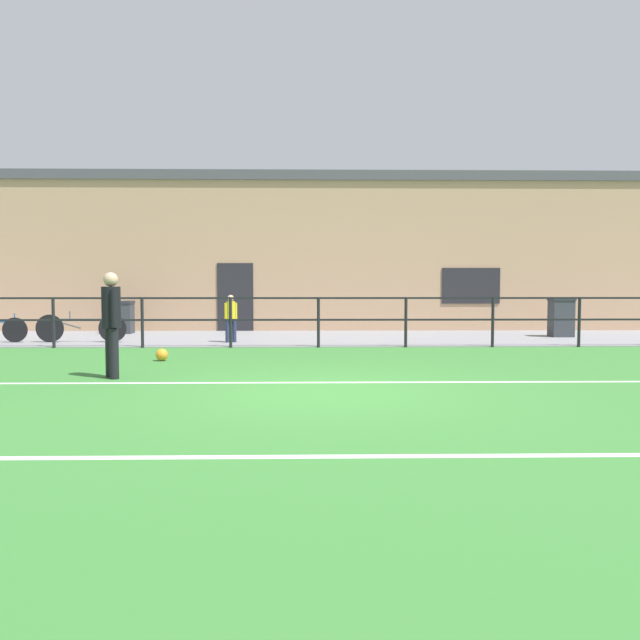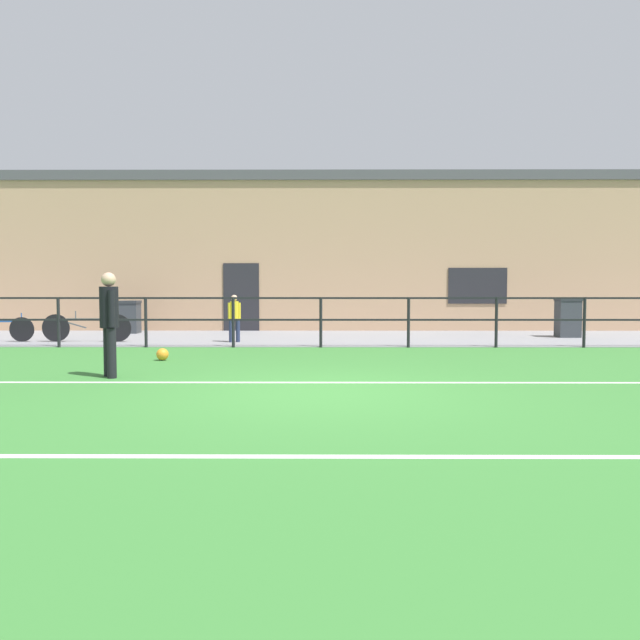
# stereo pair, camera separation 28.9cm
# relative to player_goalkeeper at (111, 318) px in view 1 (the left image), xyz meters

# --- Properties ---
(ground) EXTENTS (60.00, 44.00, 0.04)m
(ground) POSITION_rel_player_goalkeeper_xyz_m (3.23, -1.37, -0.94)
(ground) COLOR #387A33
(field_line_touchline) EXTENTS (36.00, 0.11, 0.00)m
(field_line_touchline) POSITION_rel_player_goalkeeper_xyz_m (3.23, -0.51, -0.91)
(field_line_touchline) COLOR white
(field_line_touchline) RESTS_ON ground
(field_line_hash) EXTENTS (36.00, 0.11, 0.00)m
(field_line_hash) POSITION_rel_player_goalkeeper_xyz_m (3.23, -4.42, -0.91)
(field_line_hash) COLOR white
(field_line_hash) RESTS_ON ground
(pavement_strip) EXTENTS (48.00, 5.00, 0.02)m
(pavement_strip) POSITION_rel_player_goalkeeper_xyz_m (3.23, 7.13, -0.91)
(pavement_strip) COLOR gray
(pavement_strip) RESTS_ON ground
(perimeter_fence) EXTENTS (36.07, 0.07, 1.15)m
(perimeter_fence) POSITION_rel_player_goalkeeper_xyz_m (3.23, 4.63, -0.17)
(perimeter_fence) COLOR black
(perimeter_fence) RESTS_ON ground
(clubhouse_facade) EXTENTS (28.00, 2.56, 4.93)m
(clubhouse_facade) POSITION_rel_player_goalkeeper_xyz_m (3.23, 10.83, 1.56)
(clubhouse_facade) COLOR tan
(clubhouse_facade) RESTS_ON ground
(player_goalkeeper) EXTENTS (0.28, 0.39, 1.61)m
(player_goalkeeper) POSITION_rel_player_goalkeeper_xyz_m (0.00, 0.00, 0.00)
(player_goalkeeper) COLOR black
(player_goalkeeper) RESTS_ON ground
(soccer_ball_spare) EXTENTS (0.23, 0.23, 0.23)m
(soccer_ball_spare) POSITION_rel_player_goalkeeper_xyz_m (0.25, 2.15, -0.80)
(soccer_ball_spare) COLOR orange
(soccer_ball_spare) RESTS_ON ground
(spectator_child) EXTENTS (0.30, 0.20, 1.17)m
(spectator_child) POSITION_rel_player_goalkeeper_xyz_m (1.10, 5.73, -0.23)
(spectator_child) COLOR #232D4C
(spectator_child) RESTS_ON pavement_strip
(bicycle_parked_1) EXTENTS (2.22, 0.04, 0.77)m
(bicycle_parked_1) POSITION_rel_player_goalkeeper_xyz_m (-2.60, 5.83, -0.54)
(bicycle_parked_1) COLOR black
(bicycle_parked_1) RESTS_ON pavement_strip
(trash_bin_0) EXTENTS (0.63, 0.54, 0.95)m
(trash_bin_0) POSITION_rel_player_goalkeeper_xyz_m (-2.42, 8.61, -0.41)
(trash_bin_0) COLOR #33383D
(trash_bin_0) RESTS_ON pavement_strip
(trash_bin_1) EXTENTS (0.61, 0.51, 1.07)m
(trash_bin_1) POSITION_rel_player_goalkeeper_xyz_m (9.89, 7.24, -0.36)
(trash_bin_1) COLOR #33383D
(trash_bin_1) RESTS_ON pavement_strip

